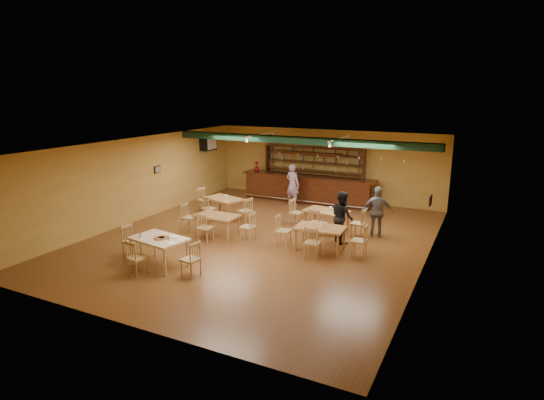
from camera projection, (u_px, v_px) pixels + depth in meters
The scene contains 23 objects.
floor at pixel (261, 239), 14.33m from camera, with size 12.00×12.00×0.00m, color brown.
ceiling_beam at pixel (297, 140), 16.07m from camera, with size 10.00×0.30×0.25m, color #10321F.
track_rail_left at pixel (261, 135), 17.35m from camera, with size 0.05×2.50×0.05m, color white.
track_rail_right at pixel (340, 138), 15.97m from camera, with size 0.05×2.50×0.05m, color white.
ac_unit at pixel (208, 144), 19.49m from camera, with size 0.34×0.70×0.48m, color white.
picture_left at pixel (157, 169), 16.93m from camera, with size 0.04×0.34×0.28m, color black.
picture_right at pixel (431, 200), 12.21m from camera, with size 0.04×0.34×0.28m, color black.
bar_counter at pixel (307, 189), 18.89m from camera, with size 5.78×0.85×1.13m, color black.
back_bar_hutch at pixel (313, 173), 19.30m from camera, with size 4.47×0.40×2.28m, color black.
poinsettia at pixel (257, 166), 19.75m from camera, with size 0.24×0.24×0.42m, color #A30F1C.
dining_table_a at pixel (224, 207), 16.68m from camera, with size 1.45×0.87×0.72m, color #AF743E.
dining_table_b at pixel (326, 221), 15.02m from camera, with size 1.43×0.86×0.72m, color #AF743E.
dining_table_c at pixel (217, 225), 14.57m from camera, with size 1.39×0.84×0.70m, color #AF743E.
dining_table_d at pixel (320, 239), 13.22m from camera, with size 1.44×0.86×0.72m, color #AF743E.
near_table at pixel (159, 252), 12.04m from camera, with size 1.48×0.95×0.79m, color #CDB389.
pizza_tray at pixel (162, 238), 11.89m from camera, with size 0.40×0.40×0.01m, color silver.
parmesan_shaker at pixel (141, 235), 12.00m from camera, with size 0.07×0.07×0.11m, color #EAE5C6.
napkin_stack at pixel (175, 237), 11.96m from camera, with size 0.20×0.15×0.03m, color white.
pizza_server at pixel (168, 238), 11.87m from camera, with size 0.32×0.09×0.00m, color silver.
side_plate at pixel (171, 243), 11.50m from camera, with size 0.22×0.22×0.01m, color white.
patron_bar at pixel (293, 185), 18.24m from camera, with size 0.63×0.41×1.73m, color #8A479A.
patron_right_a at pixel (342, 217), 13.87m from camera, with size 0.79×0.61×1.62m, color black.
patron_right_b at pixel (377, 212), 14.33m from camera, with size 0.97×0.40×1.65m, color slate.
Camera 1 is at (6.35, -12.04, 4.65)m, focal length 29.56 mm.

